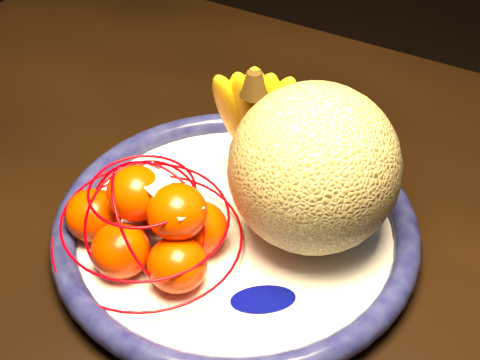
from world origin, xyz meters
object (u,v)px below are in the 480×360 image
at_px(fruit_bowl, 236,229).
at_px(mandarin_bag, 150,223).
at_px(cantaloupe, 314,168).
at_px(banana_bunch, 255,112).

distance_m(fruit_bowl, mandarin_bag, 0.09).
xyz_separation_m(cantaloupe, banana_bunch, (-0.08, 0.05, 0.00)).
height_order(cantaloupe, mandarin_bag, cantaloupe).
distance_m(banana_bunch, mandarin_bag, 0.15).
bearing_deg(cantaloupe, fruit_bowl, -155.42).
bearing_deg(mandarin_bag, banana_bunch, 72.95).
xyz_separation_m(fruit_bowl, mandarin_bag, (-0.06, -0.06, 0.03)).
distance_m(cantaloupe, banana_bunch, 0.10).
distance_m(fruit_bowl, cantaloupe, 0.11).
bearing_deg(banana_bunch, cantaloupe, -54.90).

